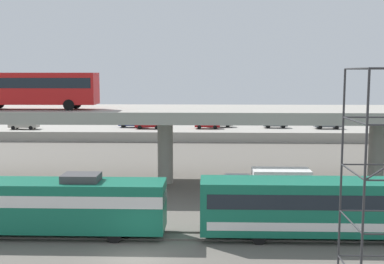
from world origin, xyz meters
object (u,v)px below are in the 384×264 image
at_px(train_coach_lead, 364,206).
at_px(parked_car_4, 24,125).
at_px(train_locomotive, 27,203).
at_px(parked_car_6, 275,123).
at_px(service_truck_west, 270,186).
at_px(parked_car_2, 132,123).
at_px(transit_bus_on_overpass, 32,87).
at_px(parked_car_1, 207,124).
at_px(parked_car_3, 149,124).
at_px(parked_car_0, 328,124).
at_px(parked_car_5, 219,123).

distance_m(train_coach_lead, parked_car_4, 62.45).
bearing_deg(train_locomotive, train_coach_lead, -180.00).
bearing_deg(parked_car_4, parked_car_6, -175.45).
distance_m(service_truck_west, parked_car_2, 46.97).
distance_m(transit_bus_on_overpass, parked_car_2, 38.15).
bearing_deg(parked_car_2, train_locomotive, -88.88).
bearing_deg(parked_car_4, service_truck_west, 131.34).
height_order(parked_car_1, parked_car_3, same).
height_order(train_locomotive, parked_car_3, train_locomotive).
xyz_separation_m(parked_car_0, parked_car_4, (-49.82, -2.19, 0.00)).
relative_size(train_locomotive, parked_car_0, 4.09).
relative_size(train_coach_lead, parked_car_1, 5.11).
distance_m(train_locomotive, transit_bus_on_overpass, 16.21).
xyz_separation_m(parked_car_2, parked_car_5, (14.89, 0.91, 0.00)).
relative_size(parked_car_0, parked_car_5, 0.95).
bearing_deg(parked_car_1, train_coach_lead, 101.64).
bearing_deg(parked_car_1, parked_car_4, 3.41).
bearing_deg(train_locomotive, parked_car_2, -88.88).
height_order(parked_car_0, parked_car_4, same).
distance_m(transit_bus_on_overpass, parked_car_6, 46.85).
relative_size(parked_car_1, parked_car_3, 0.92).
xyz_separation_m(train_coach_lead, parked_car_5, (-8.19, 52.09, 0.18)).
relative_size(parked_car_3, parked_car_5, 0.97).
bearing_deg(parked_car_3, train_coach_lead, 112.01).
relative_size(parked_car_1, parked_car_4, 0.89).
bearing_deg(parked_car_3, parked_car_6, -174.68).
bearing_deg(parked_car_4, parked_car_5, -172.31).
bearing_deg(parked_car_4, parked_car_0, -177.48).
xyz_separation_m(transit_bus_on_overpass, parked_car_2, (3.31, 37.34, -7.09)).
height_order(parked_car_0, parked_car_2, same).
bearing_deg(transit_bus_on_overpass, train_coach_lead, -27.67).
height_order(transit_bus_on_overpass, parked_car_6, transit_bus_on_overpass).
height_order(train_coach_lead, parked_car_4, train_coach_lead).
relative_size(train_locomotive, transit_bus_on_overpass, 1.48).
height_order(transit_bus_on_overpass, service_truck_west, transit_bus_on_overpass).
xyz_separation_m(train_locomotive, parked_car_0, (31.68, 49.96, 0.16)).
relative_size(parked_car_4, parked_car_5, 1.01).
bearing_deg(parked_car_5, parked_car_6, 173.73).
height_order(parked_car_0, parked_car_3, same).
xyz_separation_m(parked_car_0, parked_car_5, (-17.79, 2.13, 0.00)).
bearing_deg(parked_car_2, parked_car_1, -7.20).
height_order(service_truck_west, parked_car_5, parked_car_5).
relative_size(train_locomotive, train_coach_lead, 0.84).
bearing_deg(parked_car_2, parked_car_4, -168.74).
height_order(train_coach_lead, service_truck_west, train_coach_lead).
xyz_separation_m(parked_car_2, parked_car_6, (24.25, -0.12, -0.00)).
bearing_deg(parked_car_0, transit_bus_on_overpass, 45.10).
xyz_separation_m(parked_car_3, parked_car_4, (-20.38, -1.34, 0.00)).
height_order(train_coach_lead, parked_car_2, train_coach_lead).
distance_m(train_locomotive, train_coach_lead, 22.08).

